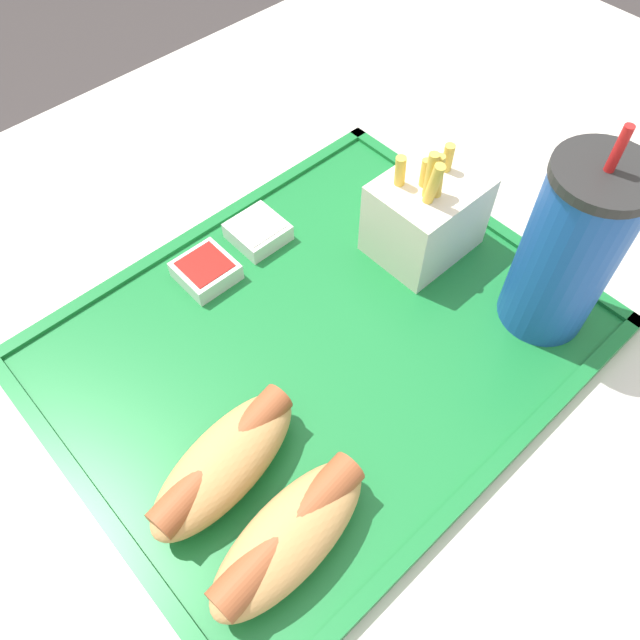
% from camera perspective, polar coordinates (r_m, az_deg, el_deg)
% --- Properties ---
extents(ground_plane, '(8.00, 8.00, 0.00)m').
position_cam_1_polar(ground_plane, '(1.21, 1.00, -22.09)').
color(ground_plane, '#383333').
extents(dining_table, '(1.33, 0.95, 0.73)m').
position_cam_1_polar(dining_table, '(0.86, 1.36, -16.53)').
color(dining_table, beige).
rests_on(dining_table, ground_plane).
extents(food_tray, '(0.43, 0.35, 0.01)m').
position_cam_1_polar(food_tray, '(0.53, -0.00, -2.18)').
color(food_tray, '#197233').
rests_on(food_tray, dining_table).
extents(soda_cup, '(0.08, 0.08, 0.19)m').
position_cam_1_polar(soda_cup, '(0.51, 21.83, 5.93)').
color(soda_cup, '#194CA5').
rests_on(soda_cup, food_tray).
extents(hot_dog_far, '(0.14, 0.06, 0.05)m').
position_cam_1_polar(hot_dog_far, '(0.43, -2.82, -19.14)').
color(hot_dog_far, tan).
rests_on(hot_dog_far, food_tray).
extents(hot_dog_near, '(0.14, 0.07, 0.05)m').
position_cam_1_polar(hot_dog_near, '(0.45, -8.74, -12.73)').
color(hot_dog_near, tan).
rests_on(hot_dog_near, food_tray).
extents(fries_carton, '(0.09, 0.07, 0.12)m').
position_cam_1_polar(fries_carton, '(0.57, 9.64, 9.48)').
color(fries_carton, silver).
rests_on(fries_carton, food_tray).
extents(sauce_cup_mayo, '(0.05, 0.05, 0.02)m').
position_cam_1_polar(sauce_cup_mayo, '(0.59, -5.69, 8.09)').
color(sauce_cup_mayo, silver).
rests_on(sauce_cup_mayo, food_tray).
extents(sauce_cup_ketchup, '(0.05, 0.05, 0.02)m').
position_cam_1_polar(sauce_cup_ketchup, '(0.57, -10.39, 4.49)').
color(sauce_cup_ketchup, silver).
rests_on(sauce_cup_ketchup, food_tray).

